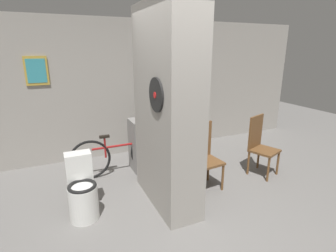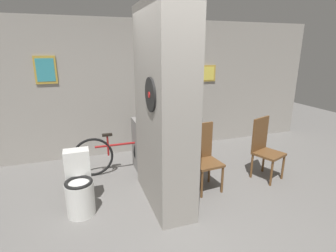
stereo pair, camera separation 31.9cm
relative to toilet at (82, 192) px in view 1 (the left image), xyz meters
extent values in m
plane|color=slate|center=(1.20, -0.72, -0.34)|extent=(14.00, 14.00, 0.00)
cube|color=gray|center=(1.20, 1.91, 0.96)|extent=(8.00, 0.06, 2.60)
cube|color=#B79338|center=(-0.40, 1.86, 1.36)|extent=(0.36, 0.02, 0.48)
cube|color=teal|center=(-0.40, 1.85, 1.36)|extent=(0.30, 0.01, 0.39)
cube|color=#B79338|center=(2.70, 1.86, 1.21)|extent=(0.44, 0.02, 0.34)
cube|color=#E0CC4C|center=(2.70, 1.85, 1.21)|extent=(0.36, 0.01, 0.28)
cube|color=gray|center=(1.12, -0.08, 0.96)|extent=(0.46, 1.30, 2.60)
cylinder|color=black|center=(0.88, -0.34, 1.21)|extent=(0.03, 0.40, 0.40)
cylinder|color=red|center=(0.86, -0.34, 1.21)|extent=(0.01, 0.07, 0.07)
cube|color=gray|center=(1.53, 1.01, 0.11)|extent=(1.19, 0.44, 0.90)
cylinder|color=silver|center=(0.00, -0.06, -0.12)|extent=(0.36, 0.36, 0.44)
torus|color=black|center=(0.00, -0.06, 0.11)|extent=(0.35, 0.35, 0.04)
cube|color=silver|center=(0.00, 0.17, 0.27)|extent=(0.32, 0.20, 0.35)
cylinder|color=brown|center=(1.64, -0.22, -0.14)|extent=(0.04, 0.04, 0.41)
cylinder|color=brown|center=(1.98, -0.19, -0.14)|extent=(0.04, 0.04, 0.41)
cylinder|color=brown|center=(1.60, 0.13, -0.14)|extent=(0.04, 0.04, 0.41)
cylinder|color=brown|center=(1.95, 0.16, -0.14)|extent=(0.04, 0.04, 0.41)
cube|color=brown|center=(1.79, -0.03, 0.09)|extent=(0.44, 0.44, 0.04)
cube|color=brown|center=(1.78, 0.15, 0.38)|extent=(0.40, 0.07, 0.55)
cylinder|color=brown|center=(2.80, -0.26, -0.14)|extent=(0.04, 0.04, 0.41)
cylinder|color=brown|center=(3.13, -0.14, -0.14)|extent=(0.04, 0.04, 0.41)
cylinder|color=brown|center=(2.68, 0.06, -0.14)|extent=(0.04, 0.04, 0.41)
cylinder|color=brown|center=(3.01, 0.18, -0.14)|extent=(0.04, 0.04, 0.41)
cube|color=brown|center=(2.91, -0.04, 0.09)|extent=(0.52, 0.52, 0.04)
cube|color=brown|center=(2.84, 0.14, 0.38)|extent=(0.39, 0.17, 0.55)
torus|color=black|center=(0.23, 0.98, -0.01)|extent=(0.66, 0.04, 0.66)
torus|color=black|center=(1.24, 0.98, -0.01)|extent=(0.66, 0.04, 0.66)
cylinder|color=maroon|center=(0.74, 0.98, 0.16)|extent=(0.93, 0.04, 0.04)
cylinder|color=maroon|center=(0.49, 0.98, 0.16)|extent=(0.03, 0.03, 0.34)
cylinder|color=maroon|center=(1.19, 0.98, 0.16)|extent=(0.03, 0.03, 0.31)
cube|color=black|center=(0.49, 0.98, 0.35)|extent=(0.16, 0.06, 0.04)
cylinder|color=#262626|center=(1.19, 0.98, 0.32)|extent=(0.03, 0.42, 0.03)
cylinder|color=silver|center=(1.27, 1.00, 0.66)|extent=(0.08, 0.08, 0.20)
cylinder|color=silver|center=(1.27, 1.00, 0.80)|extent=(0.03, 0.03, 0.09)
sphere|color=#333333|center=(1.27, 1.00, 0.86)|extent=(0.03, 0.03, 0.03)
cylinder|color=#267233|center=(1.38, 0.98, 0.64)|extent=(0.07, 0.07, 0.17)
cylinder|color=#267233|center=(1.38, 0.98, 0.76)|extent=(0.03, 0.03, 0.07)
sphere|color=#333333|center=(1.38, 0.98, 0.81)|extent=(0.03, 0.03, 0.03)
camera|label=1|loc=(-0.20, -3.08, 1.71)|focal=28.00mm
camera|label=2|loc=(0.10, -3.20, 1.71)|focal=28.00mm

